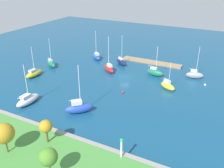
{
  "coord_description": "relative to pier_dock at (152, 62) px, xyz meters",
  "views": [
    {
      "loc": [
        -27.81,
        62.29,
        29.95
      ],
      "look_at": [
        0.0,
        8.59,
        1.5
      ],
      "focal_mm": 39.16,
      "sensor_mm": 36.0,
      "label": 1
    }
  ],
  "objects": [
    {
      "name": "sailboat_green_inner_mooring",
      "position": [
        28.9,
        19.2,
        0.81
      ],
      "size": [
        5.41,
        3.6,
        9.91
      ],
      "rotation": [
        0.0,
        0.0,
        2.7
      ],
      "color": "#19724C",
      "rests_on": "water"
    },
    {
      "name": "sailboat_red_off_beacon",
      "position": [
        9.56,
        13.94,
        0.79
      ],
      "size": [
        5.85,
        5.1,
        11.46
      ],
      "rotation": [
        0.0,
        0.0,
        5.62
      ],
      "color": "red",
      "rests_on": "water"
    },
    {
      "name": "park_tree_west",
      "position": [
        6.31,
        57.26,
        4.94
      ],
      "size": [
        3.54,
        3.54,
        5.67
      ],
      "color": "brown",
      "rests_on": "shoreline_park"
    },
    {
      "name": "park_tree_east",
      "position": [
        2.01,
        51.99,
        4.43
      ],
      "size": [
        2.35,
        2.35,
        4.61
      ],
      "color": "brown",
      "rests_on": "shoreline_park"
    },
    {
      "name": "shoreline_park",
      "position": [
        2.92,
        55.82,
        0.36
      ],
      "size": [
        52.33,
        13.59,
        1.39
      ],
      "primitive_type": "cube",
      "color": "#478C3D",
      "rests_on": "ground"
    },
    {
      "name": "sailboat_blue_far_north",
      "position": [
        19.34,
        5.32,
        0.71
      ],
      "size": [
        5.83,
        5.34,
        10.36
      ],
      "rotation": [
        0.0,
        0.0,
        5.58
      ],
      "color": "#2347B2",
      "rests_on": "water"
    },
    {
      "name": "pier_dock",
      "position": [
        0.0,
        0.0,
        0.0
      ],
      "size": [
        21.08,
        2.95,
        0.66
      ],
      "primitive_type": "cube",
      "color": "#997A56",
      "rests_on": "ground"
    },
    {
      "name": "sailboat_blue_outer_mooring",
      "position": [
        3.9,
        39.2,
        1.01
      ],
      "size": [
        6.14,
        6.06,
        11.67
      ],
      "rotation": [
        0.0,
        0.0,
        3.91
      ],
      "color": "#2347B2",
      "rests_on": "water"
    },
    {
      "name": "water",
      "position": [
        2.92,
        16.13,
        -0.33
      ],
      "size": [
        160.0,
        160.0,
        0.0
      ],
      "primitive_type": "plane",
      "color": "navy",
      "rests_on": "ground"
    },
    {
      "name": "mooring_buoy_red",
      "position": [
        -0.83,
        25.53,
        -0.03
      ],
      "size": [
        0.61,
        0.61,
        0.61
      ],
      "primitive_type": "sphere",
      "color": "red",
      "rests_on": "water"
    },
    {
      "name": "sailboat_green_by_breakwater",
      "position": [
        -4.57,
        10.38,
        0.82
      ],
      "size": [
        5.71,
        2.5,
        9.36
      ],
      "rotation": [
        0.0,
        0.0,
        3.01
      ],
      "color": "#19724C",
      "rests_on": "water"
    },
    {
      "name": "breakwater",
      "position": [
        2.92,
        49.32,
        0.36
      ],
      "size": [
        62.92,
        2.68,
        1.37
      ],
      "primitive_type": "cube",
      "color": "gray",
      "rests_on": "ground"
    },
    {
      "name": "sailboat_yellow_lone_north",
      "position": [
        -10.7,
        17.76,
        0.7
      ],
      "size": [
        5.15,
        4.01,
        7.88
      ],
      "rotation": [
        0.0,
        0.0,
        2.61
      ],
      "color": "yellow",
      "rests_on": "water"
    },
    {
      "name": "mooring_buoy_white",
      "position": [
        -19.61,
        10.88,
        0.0
      ],
      "size": [
        0.66,
        0.66,
        0.66
      ],
      "primitive_type": "sphere",
      "color": "white",
      "rests_on": "water"
    },
    {
      "name": "harbor_beacon",
      "position": [
        -11.57,
        49.32,
        3.19
      ],
      "size": [
        0.56,
        0.56,
        3.73
      ],
      "color": "silver",
      "rests_on": "breakwater"
    },
    {
      "name": "park_tree_mideast",
      "position": [
        -4.09,
        58.32,
        5.04
      ],
      "size": [
        2.8,
        2.8,
        5.4
      ],
      "color": "brown",
      "rests_on": "shoreline_park"
    },
    {
      "name": "sailboat_yellow_far_south",
      "position": [
        28.21,
        28.03,
        0.7
      ],
      "size": [
        2.12,
        6.31,
        9.37
      ],
      "rotation": [
        0.0,
        0.0,
        4.71
      ],
      "color": "yellow",
      "rests_on": "water"
    },
    {
      "name": "sailboat_gray_center_basin",
      "position": [
        -15.87,
        6.79,
        0.82
      ],
      "size": [
        5.33,
        2.87,
        9.87
      ],
      "rotation": [
        0.0,
        0.0,
        3.39
      ],
      "color": "gray",
      "rests_on": "water"
    },
    {
      "name": "sailboat_white_lone_south",
      "position": [
        17.39,
        41.53,
        0.79
      ],
      "size": [
        2.44,
        6.92,
        10.14
      ],
      "rotation": [
        0.0,
        0.0,
        4.69
      ],
      "color": "white",
      "rests_on": "water"
    },
    {
      "name": "sailboat_navy_west_end",
      "position": [
        8.85,
        6.3,
        0.67
      ],
      "size": [
        5.57,
        4.6,
        10.38
      ],
      "rotation": [
        0.0,
        0.0,
        2.53
      ],
      "color": "#141E4C",
      "rests_on": "water"
    }
  ]
}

